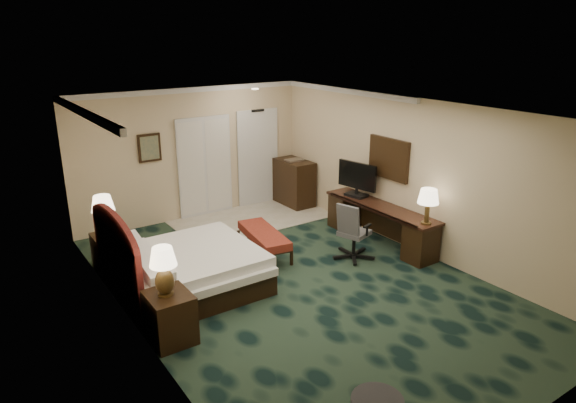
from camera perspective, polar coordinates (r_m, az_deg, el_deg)
floor at (r=8.14m, az=1.02°, el=-9.07°), size 5.00×7.50×0.00m
ceiling at (r=7.30m, az=1.14°, el=10.08°), size 5.00×7.50×0.00m
wall_back at (r=10.77m, az=-10.60°, el=5.21°), size 5.00×0.00×2.70m
wall_front at (r=5.29m, az=25.79°, el=-10.76°), size 5.00×0.00×2.70m
wall_left at (r=6.58m, az=-17.03°, el=-3.94°), size 0.00×7.50×2.70m
wall_right at (r=9.23m, az=13.85°, el=2.76°), size 0.00×7.50×2.70m
crown_molding at (r=7.30m, az=1.14°, el=9.69°), size 5.00×7.50×0.10m
tile_patch at (r=10.82m, az=-3.98°, el=-1.89°), size 3.20×1.70×0.01m
headboard at (r=7.73m, az=-18.47°, el=-5.90°), size 0.12×2.00×1.40m
entry_door at (r=11.51m, az=-3.39°, el=4.81°), size 1.02×0.06×2.18m
closet_doors at (r=10.91m, az=-9.22°, el=3.83°), size 1.20×0.06×2.10m
wall_art at (r=10.36m, az=-15.15°, el=5.78°), size 0.45×0.06×0.55m
wall_mirror at (r=9.54m, az=11.12°, el=4.71°), size 0.05×0.95×0.75m
bed at (r=7.99m, az=-10.71°, el=-7.51°), size 1.95×1.80×0.62m
nightstand_near at (r=6.80m, az=-12.97°, el=-12.44°), size 0.52×0.60×0.65m
nightstand_far at (r=9.01m, az=-19.23°, el=-5.28°), size 0.47×0.54×0.59m
lamp_near at (r=6.50m, az=-13.62°, el=-7.55°), size 0.40×0.40×0.64m
lamp_far at (r=8.74m, az=-19.76°, el=-1.56°), size 0.43×0.43×0.69m
bed_bench at (r=8.99m, az=-2.69°, el=-4.69°), size 0.68×1.42×0.46m
desk at (r=9.65m, az=10.13°, el=-2.49°), size 0.54×2.50×0.72m
tv at (r=9.90m, az=7.68°, el=2.44°), size 0.23×0.86×0.67m
desk_lamp at (r=8.71m, az=15.25°, el=-0.52°), size 0.42×0.42×0.61m
desk_chair at (r=8.87m, az=7.40°, el=-3.18°), size 0.74×0.72×1.03m
minibar at (r=11.56m, az=0.68°, el=2.12°), size 0.54×0.96×1.02m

